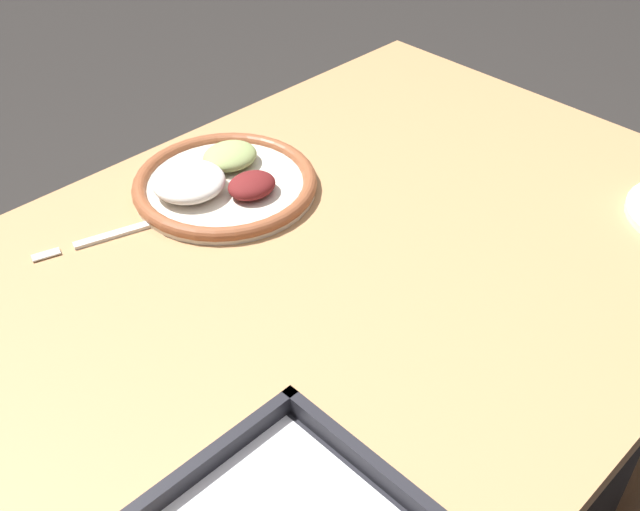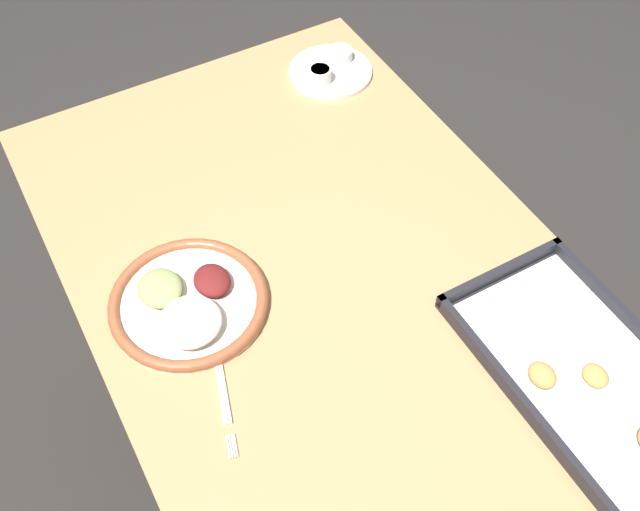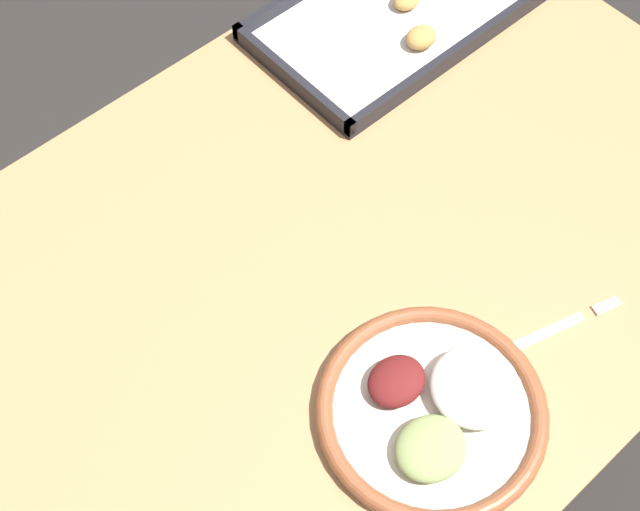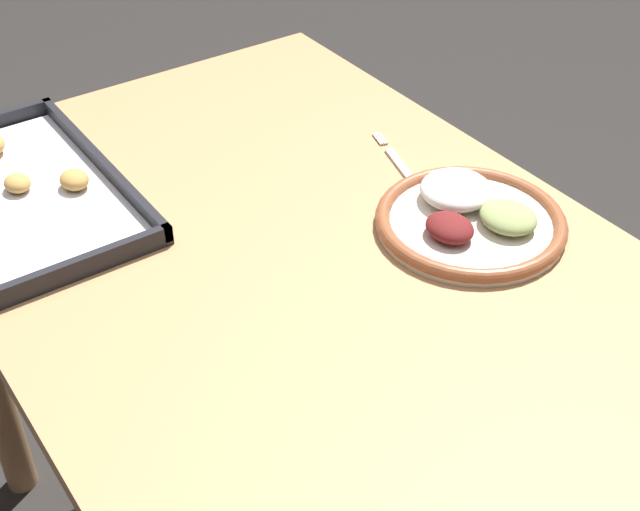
% 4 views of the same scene
% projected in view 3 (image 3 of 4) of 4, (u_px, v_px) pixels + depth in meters
% --- Properties ---
extents(ground_plane, '(8.00, 8.00, 0.00)m').
position_uv_depth(ground_plane, '(326.00, 464.00, 1.76)').
color(ground_plane, '#282623').
extents(dining_table, '(1.23, 0.78, 0.78)m').
position_uv_depth(dining_table, '(328.00, 308.00, 1.20)').
color(dining_table, '#AD7F51').
rests_on(dining_table, ground_plane).
extents(dinner_plate, '(0.26, 0.26, 0.05)m').
position_uv_depth(dinner_plate, '(435.00, 409.00, 0.98)').
color(dinner_plate, beige).
rests_on(dinner_plate, dining_table).
extents(fork, '(0.21, 0.07, 0.00)m').
position_uv_depth(fork, '(534.00, 339.00, 1.04)').
color(fork, silver).
rests_on(fork, dining_table).
extents(baking_tray, '(0.44, 0.25, 0.04)m').
position_uv_depth(baking_tray, '(405.00, 8.00, 1.31)').
color(baking_tray, black).
rests_on(baking_tray, dining_table).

